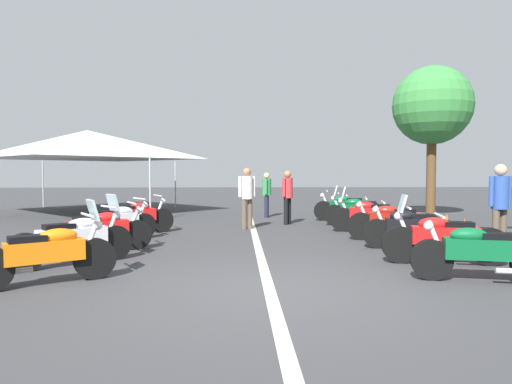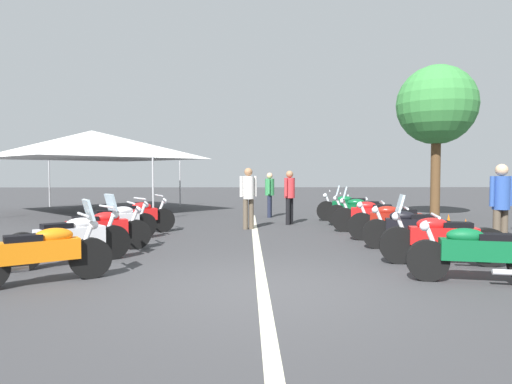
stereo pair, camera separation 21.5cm
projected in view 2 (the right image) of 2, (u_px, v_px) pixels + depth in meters
ground_plane at (263, 290)px, 6.12m from camera, size 80.00×80.00×0.00m
lane_centre_stripe at (257, 246)px, 9.79m from camera, size 13.57×0.16×0.01m
motorcycle_left_row_0 at (43, 252)px, 6.43m from camera, size 1.18×1.75×1.20m
motorcycle_left_row_1 at (72, 238)px, 7.79m from camera, size 1.47×1.73×1.20m
motorcycle_left_row_2 at (98, 230)px, 9.03m from camera, size 1.14×1.98×0.98m
motorcycle_left_row_3 at (116, 222)px, 10.44m from camera, size 1.35×1.70×0.98m
motorcycle_left_row_4 at (135, 216)px, 11.67m from camera, size 1.15×1.95×0.99m
motorcycle_right_row_0 at (477, 252)px, 6.48m from camera, size 0.81×1.96×0.98m
motorcycle_right_row_1 at (441, 238)px, 7.75m from camera, size 0.77×2.11×1.21m
motorcycle_right_row_2 at (410, 228)px, 9.27m from camera, size 0.80×1.95×0.99m
motorcycle_right_row_3 at (395, 221)px, 10.41m from camera, size 0.84×2.13×1.00m
motorcycle_right_row_4 at (372, 215)px, 11.90m from camera, size 0.83×2.13×1.21m
motorcycle_right_row_5 at (361, 210)px, 13.31m from camera, size 0.82×2.08×1.20m
motorcycle_right_row_6 at (350, 207)px, 14.62m from camera, size 0.77×2.16×1.00m
traffic_cone_0 at (448, 227)px, 10.63m from camera, size 0.36×0.36×0.61m
traffic_cone_1 at (466, 234)px, 9.54m from camera, size 0.36×0.36×0.61m
bystander_0 at (270, 191)px, 15.82m from camera, size 0.52×0.32×1.57m
bystander_1 at (248, 193)px, 12.57m from camera, size 0.32×0.48×1.71m
bystander_2 at (501, 201)px, 8.79m from camera, size 0.32×0.51×1.76m
bystander_3 at (290, 193)px, 13.67m from camera, size 0.45×0.34×1.64m
roadside_tree_0 at (437, 106)px, 15.36m from camera, size 2.68×2.68×5.22m
event_tent at (92, 145)px, 17.55m from camera, size 6.60×6.60×3.20m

